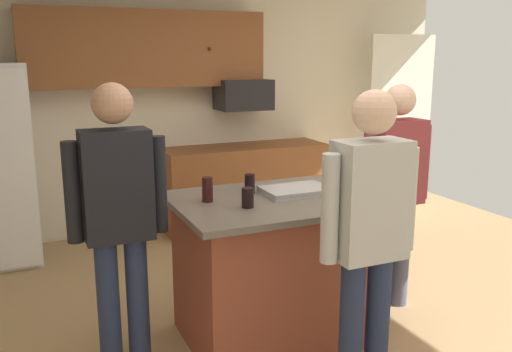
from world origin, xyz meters
name	(u,v)px	position (x,y,z in m)	size (l,w,h in m)	color
floor	(304,337)	(0.00, 0.00, 0.00)	(7.04, 7.04, 0.00)	tan
back_wall	(182,108)	(0.00, 2.80, 1.30)	(6.40, 0.10, 2.60)	beige
french_door_window_panel	(399,120)	(2.60, 2.40, 1.10)	(0.90, 0.06, 2.00)	white
cabinet_run_upper	(146,49)	(-0.40, 2.60, 1.93)	(2.40, 0.38, 0.75)	brown
cabinet_run_lower	(244,186)	(0.60, 2.48, 0.45)	(1.80, 0.63, 0.90)	brown
microwave_over_range	(243,95)	(0.60, 2.50, 1.45)	(0.56, 0.40, 0.32)	black
kitchen_island	(274,267)	(-0.17, 0.12, 0.49)	(1.30, 0.98, 0.97)	brown
person_guest_by_door	(369,229)	(-0.03, -0.71, 0.99)	(0.57, 0.22, 1.70)	#232D4C
person_elder_center	(396,183)	(0.83, 0.17, 0.96)	(0.57, 0.22, 1.67)	#4C5166
person_guest_left	(118,211)	(-1.17, 0.09, 1.00)	(0.57, 0.23, 1.72)	#232D4C
glass_stout_tall	(248,198)	(-0.42, -0.02, 1.03)	(0.08, 0.08, 0.12)	black
tumbler_amber	(250,184)	(-0.27, 0.30, 1.03)	(0.07, 0.07, 0.13)	black
glass_pilsner	(207,190)	(-0.60, 0.21, 1.04)	(0.07, 0.07, 0.16)	black
serving_tray	(296,191)	(0.01, 0.16, 0.99)	(0.44, 0.30, 0.04)	#B7B7BC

